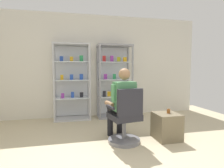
# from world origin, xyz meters

# --- Properties ---
(back_wall) EXTENTS (6.00, 0.10, 2.70)m
(back_wall) POSITION_xyz_m (0.00, 3.00, 1.35)
(back_wall) COLOR silver
(back_wall) RESTS_ON ground
(display_cabinet_left) EXTENTS (0.90, 0.45, 1.90)m
(display_cabinet_left) POSITION_xyz_m (-0.55, 2.76, 0.96)
(display_cabinet_left) COLOR #B7B7BC
(display_cabinet_left) RESTS_ON ground
(display_cabinet_right) EXTENTS (0.90, 0.45, 1.90)m
(display_cabinet_right) POSITION_xyz_m (0.55, 2.76, 0.96)
(display_cabinet_right) COLOR gray
(display_cabinet_right) RESTS_ON ground
(office_chair) EXTENTS (0.60, 0.56, 0.96)m
(office_chair) POSITION_xyz_m (0.30, 0.93, 0.39)
(office_chair) COLOR slate
(office_chair) RESTS_ON ground
(seated_shopkeeper) EXTENTS (0.53, 0.60, 1.29)m
(seated_shopkeeper) POSITION_xyz_m (0.28, 1.09, 0.71)
(seated_shopkeeper) COLOR black
(seated_shopkeeper) RESTS_ON ground
(storage_crate) EXTENTS (0.43, 0.45, 0.48)m
(storage_crate) POSITION_xyz_m (1.09, 0.94, 0.24)
(storage_crate) COLOR #72664C
(storage_crate) RESTS_ON ground
(tea_glass) EXTENTS (0.06, 0.06, 0.08)m
(tea_glass) POSITION_xyz_m (1.12, 0.94, 0.52)
(tea_glass) COLOR brown
(tea_glass) RESTS_ON storage_crate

